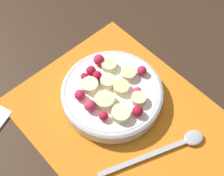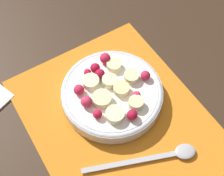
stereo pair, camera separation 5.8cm
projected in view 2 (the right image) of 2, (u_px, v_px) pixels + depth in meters
ground_plane at (120, 122)px, 0.59m from camera, size 3.00×3.00×0.00m
placemat at (120, 122)px, 0.59m from camera, size 0.41×0.31×0.01m
fruit_bowl at (112, 93)px, 0.60m from camera, size 0.19×0.19×0.05m
spoon at (162, 156)px, 0.55m from camera, size 0.09×0.20×0.01m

